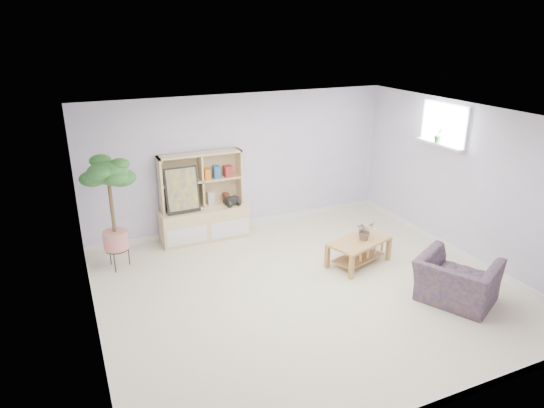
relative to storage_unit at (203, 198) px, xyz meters
name	(u,v)px	position (x,y,z in m)	size (l,w,h in m)	color
floor	(306,289)	(0.78, -2.24, -0.75)	(5.50, 5.00, 0.01)	beige
ceiling	(311,118)	(0.78, -2.24, 1.65)	(5.50, 5.00, 0.01)	silver
walls	(308,209)	(0.78, -2.24, 0.45)	(5.51, 5.01, 2.40)	silver
baseboard	(306,286)	(0.78, -2.24, -0.70)	(5.50, 5.00, 0.10)	white
window	(445,124)	(3.51, -1.64, 1.25)	(0.10, 0.98, 0.68)	white
window_sill	(439,144)	(3.45, -1.64, 0.93)	(0.14, 1.00, 0.04)	white
storage_unit	(203,198)	(0.00, 0.00, 0.00)	(1.50, 0.50, 1.50)	#CCB28B
poster	(182,190)	(-0.36, -0.05, 0.19)	(0.55, 0.13, 0.76)	yellow
toy_truck	(232,201)	(0.48, -0.08, -0.10)	(0.32, 0.22, 0.17)	black
coffee_table	(358,252)	(1.88, -1.88, -0.55)	(0.97, 0.53, 0.40)	#A9782E
table_plant	(365,230)	(1.97, -1.88, -0.20)	(0.27, 0.23, 0.30)	#2B762C
floor_tree	(113,214)	(-1.52, -0.50, 0.12)	(0.64, 0.64, 1.74)	#2F6A27
armchair	(457,278)	(2.44, -3.32, -0.39)	(0.96, 0.84, 0.71)	navy
sill_plant	(439,135)	(3.45, -1.60, 1.08)	(0.14, 0.11, 0.25)	#2F6A27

